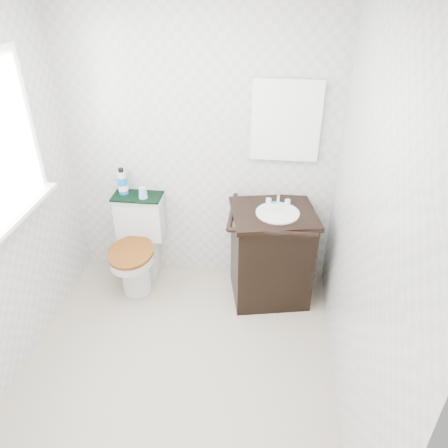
% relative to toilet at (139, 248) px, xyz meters
% --- Properties ---
extents(floor, '(2.40, 2.40, 0.00)m').
position_rel_toilet_xyz_m(floor, '(0.52, -0.97, -0.34)').
color(floor, '#A29882').
rests_on(floor, ground).
extents(wall_back, '(2.40, 0.00, 2.40)m').
position_rel_toilet_xyz_m(wall_back, '(0.52, 0.23, 0.86)').
color(wall_back, silver).
rests_on(wall_back, ground).
extents(wall_front, '(2.40, 0.00, 2.40)m').
position_rel_toilet_xyz_m(wall_front, '(0.52, -2.17, 0.86)').
color(wall_front, silver).
rests_on(wall_front, ground).
extents(wall_right, '(0.00, 2.40, 2.40)m').
position_rel_toilet_xyz_m(wall_right, '(1.62, -0.97, 0.86)').
color(wall_right, silver).
rests_on(wall_right, ground).
extents(mirror, '(0.50, 0.02, 0.60)m').
position_rel_toilet_xyz_m(mirror, '(1.19, 0.21, 1.11)').
color(mirror, silver).
rests_on(mirror, wall_back).
extents(toilet, '(0.42, 0.63, 0.78)m').
position_rel_toilet_xyz_m(toilet, '(0.00, 0.00, 0.00)').
color(toilet, silver).
rests_on(toilet, floor).
extents(vanity, '(0.74, 0.67, 0.92)m').
position_rel_toilet_xyz_m(vanity, '(1.14, -0.07, 0.09)').
color(vanity, black).
rests_on(vanity, floor).
extents(trash_bin, '(0.20, 0.17, 0.26)m').
position_rel_toilet_xyz_m(trash_bin, '(0.97, -0.17, -0.21)').
color(trash_bin, silver).
rests_on(trash_bin, floor).
extents(towel, '(0.41, 0.22, 0.02)m').
position_rel_toilet_xyz_m(towel, '(0.00, 0.12, 0.44)').
color(towel, black).
rests_on(towel, toilet).
extents(mouthwash_bottle, '(0.08, 0.08, 0.23)m').
position_rel_toilet_xyz_m(mouthwash_bottle, '(-0.12, 0.15, 0.56)').
color(mouthwash_bottle, blue).
rests_on(mouthwash_bottle, towel).
extents(cup, '(0.07, 0.07, 0.09)m').
position_rel_toilet_xyz_m(cup, '(0.06, 0.09, 0.50)').
color(cup, '#83BBD6').
rests_on(cup, towel).
extents(soap_bar, '(0.07, 0.05, 0.02)m').
position_rel_toilet_xyz_m(soap_bar, '(1.14, 0.06, 0.49)').
color(soap_bar, '#197679').
rests_on(soap_bar, vanity).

